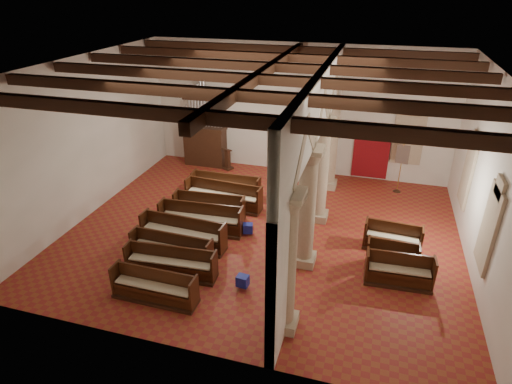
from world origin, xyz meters
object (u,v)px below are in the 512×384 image
at_px(lectern, 228,160).
at_px(nave_pew_0, 155,290).
at_px(pipe_organ, 205,138).
at_px(processional_banner, 399,175).
at_px(aisle_pew_0, 398,274).

distance_m(lectern, nave_pew_0, 9.74).
relative_size(pipe_organ, lectern, 3.86).
relative_size(processional_banner, nave_pew_0, 0.91).
bearing_deg(processional_banner, lectern, -172.48).
xyz_separation_m(processional_banner, aisle_pew_0, (-0.02, -6.66, -0.45)).
bearing_deg(pipe_organ, nave_pew_0, -76.09).
distance_m(processional_banner, nave_pew_0, 11.63).
distance_m(lectern, processional_banner, 8.03).
distance_m(lectern, aisle_pew_0, 10.58).
bearing_deg(nave_pew_0, lectern, 97.66).
relative_size(nave_pew_0, aisle_pew_0, 1.26).
height_order(lectern, aisle_pew_0, lectern).
relative_size(processional_banner, aisle_pew_0, 1.15).
relative_size(lectern, aisle_pew_0, 0.56).
xyz_separation_m(pipe_organ, nave_pew_0, (2.48, -10.00, -1.05)).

